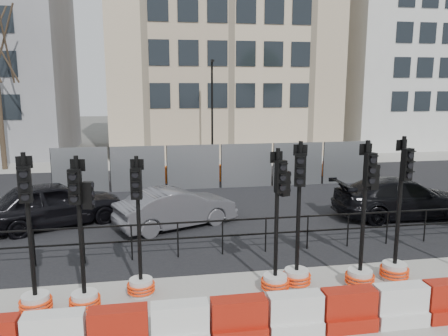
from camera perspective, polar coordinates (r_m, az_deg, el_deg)
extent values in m
plane|color=#51514C|center=(11.25, 7.05, -13.11)|extent=(120.00, 120.00, 0.00)
cube|color=black|center=(17.70, 0.55, -4.11)|extent=(40.00, 14.00, 0.03)
cube|color=gray|center=(26.41, -2.91, 0.78)|extent=(40.00, 4.00, 0.02)
cube|color=beige|center=(32.55, -0.69, 18.53)|extent=(15.00, 10.00, 18.00)
cube|color=silver|center=(37.79, 23.27, 15.08)|extent=(12.00, 9.00, 16.00)
cylinder|color=black|center=(12.12, -23.53, -9.64)|extent=(0.04, 0.04, 1.00)
cylinder|color=black|center=(11.88, -17.83, -9.65)|extent=(0.04, 0.04, 1.00)
cylinder|color=black|center=(11.77, -11.96, -9.56)|extent=(0.04, 0.04, 1.00)
cylinder|color=black|center=(11.77, -6.04, -9.38)|extent=(0.04, 0.04, 1.00)
cylinder|color=black|center=(11.90, -0.19, -9.09)|extent=(0.04, 0.04, 1.00)
cylinder|color=black|center=(12.14, 5.47, -8.73)|extent=(0.04, 0.04, 1.00)
cylinder|color=black|center=(12.49, 10.85, -8.31)|extent=(0.04, 0.04, 1.00)
cylinder|color=black|center=(12.95, 15.88, -7.85)|extent=(0.04, 0.04, 1.00)
cylinder|color=black|center=(13.50, 20.52, -7.37)|extent=(0.04, 0.04, 1.00)
cylinder|color=black|center=(14.13, 24.77, -6.89)|extent=(0.04, 0.04, 1.00)
cube|color=black|center=(11.99, 5.51, -6.57)|extent=(18.00, 0.04, 0.04)
cube|color=black|center=(12.12, 5.48, -8.51)|extent=(18.00, 0.04, 0.04)
cube|color=gray|center=(19.40, -18.27, -0.36)|extent=(2.30, 0.05, 2.00)
cylinder|color=black|center=(19.61, -21.59, -0.46)|extent=(0.05, 0.05, 2.00)
cube|color=gray|center=(19.18, -11.16, -0.14)|extent=(2.30, 0.05, 2.00)
cylinder|color=black|center=(19.25, -14.59, -0.25)|extent=(0.05, 0.05, 2.00)
cube|color=gray|center=(19.26, -4.01, 0.08)|extent=(2.30, 0.05, 2.00)
cylinder|color=black|center=(19.18, -7.43, -0.03)|extent=(0.05, 0.05, 2.00)
cube|color=gray|center=(19.63, 2.97, 0.29)|extent=(2.30, 0.05, 2.00)
cylinder|color=black|center=(19.42, -0.34, 0.19)|extent=(0.05, 0.05, 2.00)
cube|color=gray|center=(20.29, 9.60, 0.49)|extent=(2.30, 0.05, 2.00)
cylinder|color=black|center=(19.94, 6.48, 0.40)|extent=(0.05, 0.05, 2.00)
cube|color=gray|center=(21.20, 15.74, 0.67)|extent=(2.30, 0.05, 2.00)
cylinder|color=black|center=(20.73, 12.87, 0.59)|extent=(0.05, 0.05, 2.00)
cube|color=#FA5F10|center=(20.78, -12.11, -1.04)|extent=(1.00, 0.40, 0.80)
cube|color=#FA5F10|center=(20.78, -6.60, -0.87)|extent=(1.00, 0.40, 0.80)
cube|color=#FA5F10|center=(20.98, -1.14, -0.69)|extent=(1.00, 0.40, 0.80)
cube|color=#FA5F10|center=(21.36, 4.18, -0.51)|extent=(1.00, 0.40, 0.80)
cube|color=#FA5F10|center=(21.92, 9.26, -0.34)|extent=(1.00, 0.40, 0.80)
cube|color=#FA5F10|center=(22.64, 14.06, -0.17)|extent=(1.00, 0.40, 0.80)
cylinder|color=black|center=(25.14, -1.56, 7.16)|extent=(0.12, 0.12, 6.00)
cube|color=black|center=(24.89, -1.51, 13.81)|extent=(0.12, 0.50, 0.12)
cylinder|color=#473828|center=(26.60, -27.24, 6.51)|extent=(0.28, 0.28, 6.30)
cube|color=silver|center=(8.26, -21.33, -18.84)|extent=(1.00, 0.35, 0.50)
cube|color=#A8290D|center=(8.11, -13.63, -18.95)|extent=(1.00, 0.35, 0.50)
cube|color=silver|center=(8.09, -5.79, -18.74)|extent=(1.00, 0.35, 0.50)
cube|color=#A8290D|center=(8.42, 1.91, -20.61)|extent=(1.00, 0.50, 0.30)
cube|color=#A8290D|center=(8.22, 1.93, -18.22)|extent=(1.00, 0.35, 0.50)
cube|color=silver|center=(8.66, 9.16, -19.77)|extent=(1.00, 0.50, 0.30)
cube|color=silver|center=(8.47, 9.24, -17.43)|extent=(1.00, 0.35, 0.50)
cube|color=#A8290D|center=(9.02, 15.84, -18.73)|extent=(1.00, 0.50, 0.30)
cube|color=#A8290D|center=(8.84, 15.98, -16.46)|extent=(1.00, 0.35, 0.50)
cube|color=silver|center=(9.49, 21.87, -17.58)|extent=(1.00, 0.50, 0.30)
cube|color=silver|center=(9.31, 22.04, -15.40)|extent=(1.00, 0.35, 0.50)
cube|color=#A8290D|center=(10.04, 27.20, -16.39)|extent=(1.00, 0.50, 0.30)
cylinder|color=silver|center=(9.96, -23.36, -15.96)|extent=(0.54, 0.54, 0.40)
torus|color=#FF3C0D|center=(10.00, -23.32, -16.38)|extent=(0.65, 0.65, 0.05)
torus|color=#FF3C0D|center=(9.96, -23.36, -15.96)|extent=(0.65, 0.65, 0.05)
torus|color=#FF3C0D|center=(9.93, -23.39, -15.55)|extent=(0.65, 0.65, 0.05)
cylinder|color=black|center=(9.38, -24.07, -7.18)|extent=(0.09, 0.09, 2.99)
cube|color=black|center=(9.05, -24.58, -1.97)|extent=(0.26, 0.17, 0.70)
cylinder|color=black|center=(9.02, -24.53, -3.44)|extent=(0.16, 0.07, 0.15)
cylinder|color=black|center=(8.97, -24.63, -2.08)|extent=(0.16, 0.07, 0.15)
cylinder|color=black|center=(8.93, -24.74, -0.71)|extent=(0.16, 0.07, 0.15)
cube|color=black|center=(9.15, -24.64, 0.70)|extent=(0.30, 0.07, 0.24)
cylinder|color=silver|center=(9.73, -17.70, -16.28)|extent=(0.53, 0.53, 0.39)
torus|color=#FF3C0D|center=(9.76, -17.68, -16.68)|extent=(0.63, 0.63, 0.05)
torus|color=#FF3C0D|center=(9.73, -17.70, -16.28)|extent=(0.63, 0.63, 0.05)
torus|color=#FF3C0D|center=(9.69, -17.73, -15.86)|extent=(0.63, 0.63, 0.05)
cylinder|color=black|center=(9.14, -18.25, -7.52)|extent=(0.09, 0.09, 2.92)
cube|color=black|center=(8.81, -18.87, -2.33)|extent=(0.26, 0.19, 0.68)
cylinder|color=black|center=(8.79, -18.99, -3.80)|extent=(0.15, 0.08, 0.15)
cylinder|color=black|center=(8.74, -19.07, -2.44)|extent=(0.15, 0.08, 0.15)
cylinder|color=black|center=(8.70, -19.16, -1.07)|extent=(0.15, 0.08, 0.15)
cube|color=black|center=(8.90, -18.58, 0.37)|extent=(0.29, 0.10, 0.23)
cube|color=black|center=(8.89, -17.35, -3.42)|extent=(0.22, 0.17, 0.53)
cylinder|color=silver|center=(10.07, -10.78, -15.02)|extent=(0.51, 0.51, 0.38)
torus|color=#FF3C0D|center=(10.10, -10.76, -15.41)|extent=(0.61, 0.61, 0.05)
torus|color=#FF3C0D|center=(10.07, -10.78, -15.02)|extent=(0.61, 0.61, 0.05)
torus|color=#FF3C0D|center=(10.03, -10.79, -14.64)|extent=(0.61, 0.61, 0.05)
cylinder|color=black|center=(9.52, -11.09, -6.84)|extent=(0.08, 0.08, 2.81)
cube|color=black|center=(9.20, -11.39, -2.02)|extent=(0.24, 0.16, 0.66)
cylinder|color=black|center=(9.17, -11.43, -3.38)|extent=(0.15, 0.07, 0.14)
cylinder|color=black|center=(9.12, -11.47, -2.13)|extent=(0.15, 0.07, 0.14)
cylinder|color=black|center=(9.08, -11.52, -0.85)|extent=(0.15, 0.07, 0.14)
cube|color=black|center=(9.29, -11.30, 0.47)|extent=(0.28, 0.07, 0.23)
cylinder|color=silver|center=(10.11, 6.68, -14.74)|extent=(0.53, 0.53, 0.39)
torus|color=#FF3C0D|center=(10.14, 6.67, -15.14)|extent=(0.64, 0.64, 0.05)
torus|color=#FF3C0D|center=(10.11, 6.68, -14.74)|extent=(0.64, 0.64, 0.05)
torus|color=#FF3C0D|center=(10.07, 6.69, -14.33)|extent=(0.64, 0.64, 0.05)
cylinder|color=black|center=(9.54, 6.88, -6.19)|extent=(0.09, 0.09, 2.94)
cube|color=black|center=(9.23, 7.40, -1.12)|extent=(0.26, 0.20, 0.69)
cylinder|color=black|center=(9.21, 7.63, -2.53)|extent=(0.15, 0.09, 0.15)
cylinder|color=black|center=(9.17, 7.67, -1.21)|extent=(0.15, 0.09, 0.15)
cylinder|color=black|center=(9.13, 7.70, 0.11)|extent=(0.15, 0.09, 0.15)
cube|color=black|center=(9.31, 6.86, 1.44)|extent=(0.29, 0.11, 0.24)
cube|color=black|center=(9.47, 7.97, -2.05)|extent=(0.22, 0.18, 0.54)
cylinder|color=silver|center=(10.41, 9.43, -13.98)|extent=(0.55, 0.55, 0.41)
torus|color=#FF3C0D|center=(10.45, 9.42, -14.38)|extent=(0.66, 0.66, 0.05)
torus|color=#FF3C0D|center=(10.41, 9.43, -13.98)|extent=(0.66, 0.66, 0.05)
torus|color=#FF3C0D|center=(10.38, 9.45, -13.57)|extent=(0.66, 0.66, 0.05)
cylinder|color=black|center=(9.85, 9.72, -5.35)|extent=(0.09, 0.09, 3.05)
cube|color=black|center=(9.52, 9.91, -0.25)|extent=(0.27, 0.21, 0.71)
cylinder|color=black|center=(9.49, 9.89, -1.67)|extent=(0.16, 0.09, 0.15)
cylinder|color=black|center=(9.44, 9.93, -0.35)|extent=(0.16, 0.09, 0.15)
cylinder|color=black|center=(9.41, 9.98, 0.99)|extent=(0.16, 0.09, 0.15)
cube|color=black|center=(9.64, 9.95, 2.32)|extent=(0.30, 0.12, 0.24)
cylinder|color=silver|center=(10.71, 17.29, -13.60)|extent=(0.55, 0.55, 0.41)
torus|color=#FF3C0D|center=(10.75, 17.27, -14.00)|extent=(0.66, 0.66, 0.05)
torus|color=#FF3C0D|center=(10.71, 17.29, -13.60)|extent=(0.66, 0.66, 0.05)
torus|color=#FF3C0D|center=(10.68, 17.32, -13.20)|extent=(0.66, 0.66, 0.05)
cylinder|color=black|center=(10.17, 17.80, -5.14)|extent=(0.09, 0.09, 3.07)
cube|color=black|center=(9.87, 18.52, -0.16)|extent=(0.27, 0.18, 0.72)
cylinder|color=black|center=(9.85, 18.74, -1.53)|extent=(0.16, 0.08, 0.15)
cylinder|color=black|center=(9.80, 18.81, -0.25)|extent=(0.16, 0.08, 0.15)
cylinder|color=black|center=(9.77, 18.89, 1.05)|extent=(0.16, 0.08, 0.15)
cube|color=black|center=(9.95, 18.02, 2.34)|extent=(0.31, 0.08, 0.25)
cube|color=black|center=(10.12, 18.96, -1.11)|extent=(0.22, 0.16, 0.56)
cylinder|color=silver|center=(11.33, 21.33, -12.47)|extent=(0.56, 0.56, 0.41)
torus|color=#FF3C0D|center=(11.36, 21.30, -12.86)|extent=(0.67, 0.67, 0.05)
torus|color=#FF3C0D|center=(11.33, 21.33, -12.47)|extent=(0.67, 0.67, 0.05)
torus|color=#FF3C0D|center=(11.30, 21.36, -12.09)|extent=(0.67, 0.67, 0.05)
cylinder|color=black|center=(10.81, 21.92, -4.34)|extent=(0.09, 0.09, 3.11)
cube|color=black|center=(10.54, 22.77, 0.43)|extent=(0.28, 0.21, 0.73)
cylinder|color=black|center=(10.53, 23.02, -0.87)|extent=(0.16, 0.09, 0.16)
cylinder|color=black|center=(10.49, 23.11, 0.35)|extent=(0.16, 0.09, 0.16)
cylinder|color=black|center=(10.45, 23.20, 1.58)|extent=(0.16, 0.09, 0.16)
cube|color=black|center=(10.60, 22.17, 2.79)|extent=(0.31, 0.12, 0.25)
imported|color=black|center=(15.30, -21.40, -4.37)|extent=(4.98, 5.69, 1.50)
imported|color=#515156|center=(14.26, -6.24, -5.18)|extent=(4.15, 4.89, 1.29)
imported|color=black|center=(16.42, 22.22, -3.64)|extent=(2.06, 4.84, 1.39)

